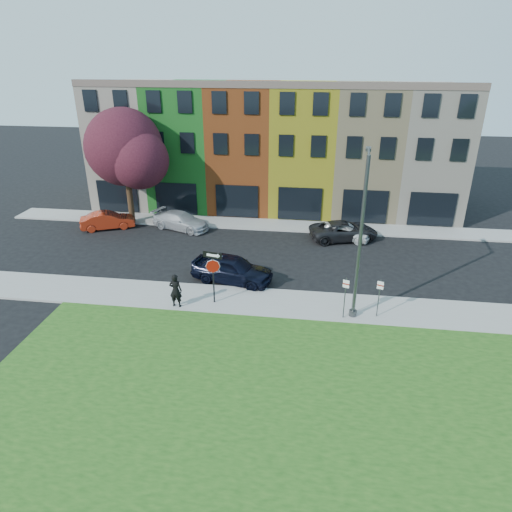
# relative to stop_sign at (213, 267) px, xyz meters

# --- Properties ---
(ground) EXTENTS (120.00, 120.00, 0.00)m
(ground) POSITION_rel_stop_sign_xyz_m (3.88, -2.57, -2.22)
(ground) COLOR black
(ground) RESTS_ON ground
(sidewalk_near) EXTENTS (40.00, 3.00, 0.12)m
(sidewalk_near) POSITION_rel_stop_sign_xyz_m (5.88, 0.43, -2.16)
(sidewalk_near) COLOR gray
(sidewalk_near) RESTS_ON ground
(sidewalk_far) EXTENTS (40.00, 2.40, 0.12)m
(sidewalk_far) POSITION_rel_stop_sign_xyz_m (0.88, 12.43, -2.16)
(sidewalk_far) COLOR gray
(sidewalk_far) RESTS_ON ground
(grass_park) EXTENTS (40.00, 16.00, 0.10)m
(grass_park) POSITION_rel_stop_sign_xyz_m (11.88, -8.57, -2.17)
(grass_park) COLOR #1C4914
(grass_park) RESTS_ON ground
(rowhouse_block) EXTENTS (30.00, 10.12, 10.00)m
(rowhouse_block) POSITION_rel_stop_sign_xyz_m (1.38, 18.62, 2.77)
(rowhouse_block) COLOR beige
(rowhouse_block) RESTS_ON ground
(stop_sign) EXTENTS (1.04, 0.25, 2.95)m
(stop_sign) POSITION_rel_stop_sign_xyz_m (0.00, 0.00, 0.00)
(stop_sign) COLOR black
(stop_sign) RESTS_ON sidewalk_near
(man) EXTENTS (0.72, 0.51, 1.87)m
(man) POSITION_rel_stop_sign_xyz_m (-1.89, -0.67, -1.17)
(man) COLOR black
(man) RESTS_ON sidewalk_near
(sedan_near) EXTENTS (4.00, 5.63, 1.63)m
(sedan_near) POSITION_rel_stop_sign_xyz_m (0.47, 2.76, -1.40)
(sedan_near) COLOR black
(sedan_near) RESTS_ON ground
(parked_car_red) EXTENTS (4.38, 5.03, 1.31)m
(parked_car_red) POSITION_rel_stop_sign_xyz_m (-10.55, 10.11, -1.56)
(parked_car_red) COLOR #9A2510
(parked_car_red) RESTS_ON ground
(parked_car_silver) EXTENTS (4.64, 5.67, 1.31)m
(parked_car_silver) POSITION_rel_stop_sign_xyz_m (-4.99, 10.78, -1.56)
(parked_car_silver) COLOR #AAAAAF
(parked_car_silver) RESTS_ON ground
(parked_car_dark) EXTENTS (4.93, 6.11, 1.35)m
(parked_car_dark) POSITION_rel_stop_sign_xyz_m (7.23, 10.30, -1.54)
(parked_car_dark) COLOR black
(parked_car_dark) RESTS_ON ground
(parked_car_white) EXTENTS (3.55, 4.68, 1.32)m
(parked_car_white) POSITION_rel_stop_sign_xyz_m (7.19, 10.33, -1.56)
(parked_car_white) COLOR white
(parked_car_white) RESTS_ON ground
(street_lamp) EXTENTS (0.52, 2.58, 8.21)m
(street_lamp) POSITION_rel_stop_sign_xyz_m (7.33, -0.17, 2.04)
(street_lamp) COLOR #444649
(street_lamp) RESTS_ON sidewalk_near
(parking_sign_a) EXTENTS (0.31, 0.14, 2.24)m
(parking_sign_a) POSITION_rel_stop_sign_xyz_m (6.82, -0.63, -0.70)
(parking_sign_a) COLOR #444649
(parking_sign_a) RESTS_ON sidewalk_near
(parking_sign_b) EXTENTS (0.31, 0.14, 2.08)m
(parking_sign_b) POSITION_rel_stop_sign_xyz_m (8.52, -0.28, -0.79)
(parking_sign_b) COLOR #444649
(parking_sign_b) RESTS_ON sidewalk_near
(tree_purple) EXTENTS (6.88, 6.02, 8.69)m
(tree_purple) POSITION_rel_stop_sign_xyz_m (-9.10, 11.68, 3.58)
(tree_purple) COLOR black
(tree_purple) RESTS_ON sidewalk_far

